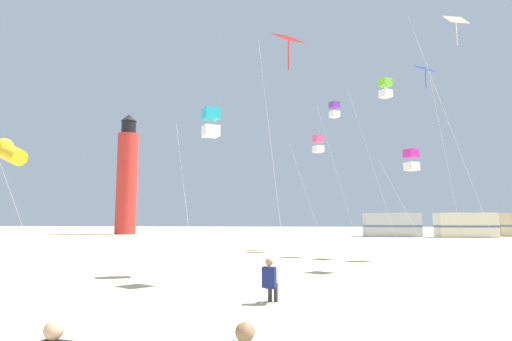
# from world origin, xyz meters

# --- Properties ---
(kite_flyer_standing) EXTENTS (0.42, 0.55, 1.16)m
(kite_flyer_standing) POSITION_xyz_m (1.85, 4.29, 0.61)
(kite_flyer_standing) COLOR navy
(kite_flyer_standing) RESTS_ON ground
(kite_box_rainbow) EXTENTS (2.34, 2.34, 7.75)m
(kite_box_rainbow) POSITION_xyz_m (4.39, 21.01, 7.16)
(kite_box_rainbow) COLOR silver
(kite_box_rainbow) RESTS_ON ground
(kite_box_violet) EXTENTS (2.72, 1.81, 10.69)m
(kite_box_violet) POSITION_xyz_m (5.79, 23.22, 10.09)
(kite_box_violet) COLOR silver
(kite_box_violet) RESTS_ON ground
(kite_diamond_scarlet) EXTENTS (1.71, 1.71, 8.90)m
(kite_diamond_scarlet) POSITION_xyz_m (2.36, 7.70, 8.35)
(kite_diamond_scarlet) COLOR silver
(kite_diamond_scarlet) RESTS_ON ground
(kite_box_cyan) EXTENTS (1.88, 1.88, 6.55)m
(kite_box_cyan) POSITION_xyz_m (-0.71, 9.25, 5.97)
(kite_box_cyan) COLOR silver
(kite_box_cyan) RESTS_ON ground
(kite_tube_gold) EXTENTS (2.76, 2.27, 5.85)m
(kite_tube_gold) POSITION_xyz_m (-9.89, 10.03, 5.14)
(kite_tube_gold) COLOR silver
(kite_tube_gold) RESTS_ON ground
(kite_box_lime) EXTENTS (2.70, 2.70, 10.62)m
(kite_box_lime) POSITION_xyz_m (8.29, 18.15, 10.02)
(kite_box_lime) COLOR silver
(kite_box_lime) RESTS_ON ground
(kite_diamond_blue) EXTENTS (2.14, 2.14, 11.07)m
(kite_diamond_blue) POSITION_xyz_m (10.45, 17.20, 10.37)
(kite_diamond_blue) COLOR silver
(kite_diamond_blue) RESTS_ON ground
(kite_diamond_white) EXTENTS (2.84, 2.84, 11.39)m
(kite_diamond_white) POSITION_xyz_m (9.97, 11.74, 10.65)
(kite_diamond_white) COLOR silver
(kite_diamond_white) RESTS_ON ground
(kite_box_magenta) EXTENTS (2.19, 2.19, 5.85)m
(kite_box_magenta) POSITION_xyz_m (8.91, 15.64, 5.27)
(kite_box_magenta) COLOR silver
(kite_box_magenta) RESTS_ON ground
(lighthouse_distant) EXTENTS (2.80, 2.80, 16.80)m
(lighthouse_distant) POSITION_xyz_m (-20.04, 48.84, 7.84)
(lighthouse_distant) COLOR red
(lighthouse_distant) RESTS_ON ground
(rv_van_silver) EXTENTS (6.57, 2.72, 2.80)m
(rv_van_silver) POSITION_xyz_m (14.52, 43.53, 1.39)
(rv_van_silver) COLOR #B7BABF
(rv_van_silver) RESTS_ON ground
(rv_van_cream) EXTENTS (6.48, 2.46, 2.80)m
(rv_van_cream) POSITION_xyz_m (22.49, 42.40, 1.39)
(rv_van_cream) COLOR beige
(rv_van_cream) RESTS_ON ground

